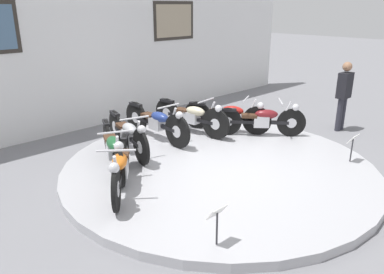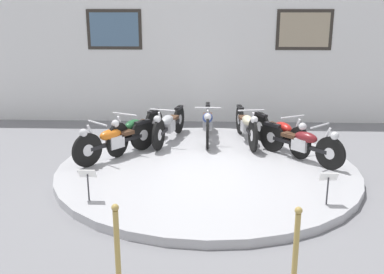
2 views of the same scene
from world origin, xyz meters
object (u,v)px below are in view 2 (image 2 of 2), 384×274
Objects in this scene: motorcycle_blue at (208,122)px; info_placard_front_centre at (328,181)px; motorcycle_orange at (115,139)px; motorcycle_maroon at (301,142)px; stanchion_post_right_of_entry at (295,266)px; motorcycle_green at (136,129)px; motorcycle_red at (280,132)px; stanchion_post_left_of_entry at (118,263)px; motorcycle_silver at (169,124)px; motorcycle_cream at (246,124)px; info_placard_front_left at (88,178)px.

info_placard_front_centre is at bearing -61.67° from motorcycle_blue.
motorcycle_orange is 3.55m from motorcycle_maroon.
stanchion_post_right_of_entry is (0.93, -5.32, -0.20)m from motorcycle_blue.
motorcycle_green reaches higher than info_placard_front_centre.
motorcycle_red is 2.66m from info_placard_front_centre.
stanchion_post_left_of_entry is at bearing -83.40° from motorcycle_green.
motorcycle_silver is at bearing 88.91° from stanchion_post_left_of_entry.
motorcycle_orange is at bearing -156.00° from motorcycle_cream.
stanchion_post_right_of_entry is at bearing -88.86° from motorcycle_cream.
motorcycle_blue reaches higher than motorcycle_red.
stanchion_post_left_of_entry is 1.87m from stanchion_post_right_of_entry.
info_placard_front_centre is (3.56, 0.00, 0.00)m from info_placard_front_left.
motorcycle_green is at bearing 168.21° from motorcycle_maroon.
motorcycle_green is 1.83× the size of stanchion_post_right_of_entry.
motorcycle_cream is 5.44m from stanchion_post_left_of_entry.
motorcycle_orange is 0.77× the size of motorcycle_blue.
motorcycle_maroon is 2.91× the size of info_placard_front_left.
motorcycle_red reaches higher than motorcycle_maroon.
motorcycle_orange is at bearing 124.19° from stanchion_post_right_of_entry.
motorcycle_maroon is 4.08m from stanchion_post_right_of_entry.
stanchion_post_left_of_entry is (-1.77, -5.14, -0.19)m from motorcycle_cream.
motorcycle_green is at bearing 179.96° from motorcycle_red.
motorcycle_red is 3.49× the size of info_placard_front_centre.
stanchion_post_right_of_entry is at bearing -55.81° from motorcycle_orange.
motorcycle_green is 4.19m from info_placard_front_centre.
stanchion_post_right_of_entry is at bearing 0.00° from stanchion_post_left_of_entry.
info_placard_front_centre is at bearing -28.96° from motorcycle_orange.
stanchion_post_left_of_entry is (0.85, -2.02, -0.16)m from info_placard_front_left.
motorcycle_orange is 1.52× the size of stanchion_post_left_of_entry.
motorcycle_maroon is at bearing 55.78° from stanchion_post_left_of_entry.
stanchion_post_right_of_entry reaches higher than motorcycle_green.
motorcycle_green is at bearing -142.94° from motorcycle_silver.
info_placard_front_centre is at bearing 0.00° from info_placard_front_left.
motorcycle_red is at bearing 62.64° from stanchion_post_left_of_entry.
stanchion_post_right_of_entry is (0.10, -5.14, -0.19)m from motorcycle_cream.
stanchion_post_left_of_entry is at bearing -124.22° from motorcycle_maroon.
motorcycle_maroon is 4.82m from stanchion_post_left_of_entry.
motorcycle_cream is 3.27m from info_placard_front_centre.
motorcycle_orange is 4.08m from stanchion_post_left_of_entry.
motorcycle_cream reaches higher than motorcycle_red.
motorcycle_silver reaches higher than motorcycle_orange.
motorcycle_green reaches higher than motorcycle_silver.
stanchion_post_right_of_entry is (2.41, -4.66, -0.20)m from motorcycle_green.
motorcycle_red is (1.48, -0.66, -0.02)m from motorcycle_blue.
motorcycle_blue is 3.96× the size of info_placard_front_left.
motorcycle_orange is at bearing -128.94° from motorcycle_silver.
info_placard_front_centre is at bearing -50.07° from motorcycle_silver.
info_placard_front_centre is at bearing -83.45° from motorcycle_red.
motorcycle_orange is at bearing -143.01° from motorcycle_blue.
motorcycle_green is at bearing 117.31° from stanchion_post_right_of_entry.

